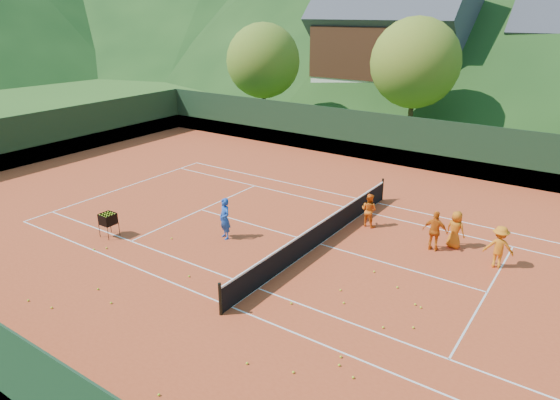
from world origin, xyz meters
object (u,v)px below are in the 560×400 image
Objects in this scene: coach at (225,219)px; student_b at (435,231)px; student_c at (455,230)px; student_a at (369,210)px; student_d at (499,247)px; ball_hopper at (108,219)px; chalet_left at (392,45)px; tennis_net at (320,233)px.

coach is 1.07× the size of student_b.
student_c is (7.92, 4.44, -0.11)m from coach.
student_d is (5.42, -0.73, 0.06)m from student_a.
student_d is 15.09m from ball_hopper.
coach is 1.72× the size of ball_hopper.
ball_hopper is at bearing 11.64° from student_d.
student_c is 1.90m from student_d.
student_b reaches higher than student_c.
student_c is at bearing -62.05° from chalet_left.
chalet_left is (-10.80, 27.26, 4.89)m from student_a.
ball_hopper is (-13.71, -6.29, -0.05)m from student_d.
coach is at bearing 51.36° from student_a.
chalet_left is at bearing 94.17° from ball_hopper.
tennis_net is (-0.80, -2.74, -0.23)m from student_a.
coach is at bearing 41.97° from student_c.
student_a is at bearing 40.22° from ball_hopper.
ball_hopper is at bearing 24.26° from student_b.
chalet_left is (-10.00, 30.00, 5.13)m from tennis_net.
coach reaches higher than student_d.
tennis_net is at bearing 49.21° from coach.
student_c is 0.11× the size of chalet_left.
student_b is 0.12× the size of chalet_left.
student_b is 1.01× the size of student_d.
coach is 8.25m from student_b.
student_d is (9.68, 3.71, -0.06)m from coach.
coach is at bearing 32.57° from ball_hopper.
ball_hopper is 0.07× the size of chalet_left.
tennis_net is 8.64m from ball_hopper.
chalet_left is at bearing 108.43° from tennis_net.
coach reaches higher than ball_hopper.
tennis_net is at bearing 78.91° from student_a.
student_c is 1.51× the size of ball_hopper.
ball_hopper is at bearing -85.83° from chalet_left.
student_d reaches higher than student_a.
student_b is 0.91m from student_c.
student_b reaches higher than student_a.
student_a is 0.97× the size of student_c.
tennis_net is (-4.46, -2.74, -0.25)m from student_c.
coach reaches higher than student_c.
student_c is at bearing -174.73° from student_a.
student_d is at bearing 170.04° from student_c.
student_c is 0.95× the size of student_d.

